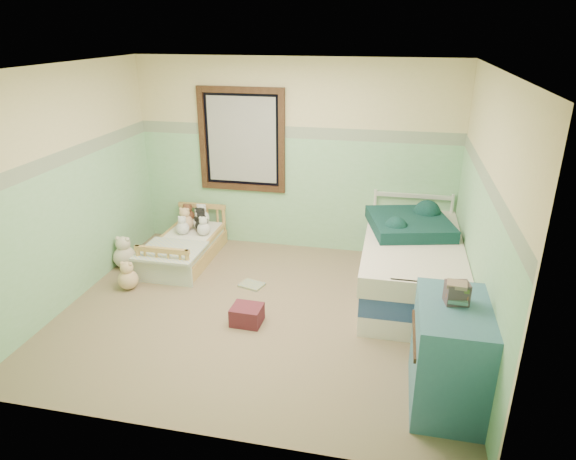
% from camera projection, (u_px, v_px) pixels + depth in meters
% --- Properties ---
extents(floor, '(4.20, 3.60, 0.02)m').
position_uv_depth(floor, '(261.00, 312.00, 5.43)').
color(floor, brown).
rests_on(floor, ground).
extents(ceiling, '(4.20, 3.60, 0.02)m').
position_uv_depth(ceiling, '(255.00, 66.00, 4.48)').
color(ceiling, white).
rests_on(ceiling, wall_back).
extents(wall_back, '(4.20, 0.04, 2.50)m').
position_uv_depth(wall_back, '(295.00, 157.00, 6.59)').
color(wall_back, beige).
rests_on(wall_back, floor).
extents(wall_front, '(4.20, 0.04, 2.50)m').
position_uv_depth(wall_front, '(187.00, 287.00, 3.33)').
color(wall_front, beige).
rests_on(wall_front, floor).
extents(wall_left, '(0.04, 3.60, 2.50)m').
position_uv_depth(wall_left, '(67.00, 188.00, 5.37)').
color(wall_left, beige).
rests_on(wall_left, floor).
extents(wall_right, '(0.04, 3.60, 2.50)m').
position_uv_depth(wall_right, '(484.00, 217.00, 4.55)').
color(wall_right, beige).
rests_on(wall_right, floor).
extents(wainscot_mint, '(4.20, 0.01, 1.50)m').
position_uv_depth(wainscot_mint, '(294.00, 194.00, 6.76)').
color(wainscot_mint, '#80BE83').
rests_on(wainscot_mint, floor).
extents(border_strip, '(4.20, 0.01, 0.15)m').
position_uv_depth(border_strip, '(294.00, 133.00, 6.45)').
color(border_strip, '#466547').
rests_on(border_strip, wall_back).
extents(window_frame, '(1.16, 0.06, 1.36)m').
position_uv_depth(window_frame, '(242.00, 140.00, 6.61)').
color(window_frame, black).
rests_on(window_frame, wall_back).
extents(window_blinds, '(0.92, 0.01, 1.12)m').
position_uv_depth(window_blinds, '(242.00, 140.00, 6.62)').
color(window_blinds, beige).
rests_on(window_blinds, window_frame).
extents(toddler_bed_frame, '(0.68, 1.36, 0.17)m').
position_uv_depth(toddler_bed_frame, '(186.00, 253.00, 6.60)').
color(toddler_bed_frame, olive).
rests_on(toddler_bed_frame, floor).
extents(toddler_mattress, '(0.62, 1.30, 0.12)m').
position_uv_depth(toddler_mattress, '(185.00, 243.00, 6.54)').
color(toddler_mattress, white).
rests_on(toddler_mattress, toddler_bed_frame).
extents(patchwork_quilt, '(0.74, 0.68, 0.03)m').
position_uv_depth(patchwork_quilt, '(171.00, 251.00, 6.13)').
color(patchwork_quilt, '#92ACDD').
rests_on(patchwork_quilt, toddler_mattress).
extents(plush_bed_brown, '(0.20, 0.20, 0.20)m').
position_uv_depth(plush_bed_brown, '(188.00, 217.00, 6.96)').
color(plush_bed_brown, brown).
rests_on(plush_bed_brown, toddler_mattress).
extents(plush_bed_white, '(0.21, 0.21, 0.21)m').
position_uv_depth(plush_bed_white, '(202.00, 218.00, 6.92)').
color(plush_bed_white, silver).
rests_on(plush_bed_white, toddler_mattress).
extents(plush_bed_tan, '(0.21, 0.21, 0.21)m').
position_uv_depth(plush_bed_tan, '(185.00, 223.00, 6.75)').
color(plush_bed_tan, '#E3BA89').
rests_on(plush_bed_tan, toddler_mattress).
extents(plush_bed_dark, '(0.17, 0.17, 0.17)m').
position_uv_depth(plush_bed_dark, '(202.00, 225.00, 6.72)').
color(plush_bed_dark, black).
rests_on(plush_bed_dark, toddler_mattress).
extents(plush_floor_cream, '(0.28, 0.28, 0.28)m').
position_uv_depth(plush_floor_cream, '(125.00, 257.00, 6.37)').
color(plush_floor_cream, beige).
rests_on(plush_floor_cream, floor).
extents(plush_floor_tan, '(0.23, 0.23, 0.23)m').
position_uv_depth(plush_floor_tan, '(128.00, 280.00, 5.86)').
color(plush_floor_tan, '#E3BA89').
rests_on(plush_floor_tan, floor).
extents(twin_bed_frame, '(1.01, 2.02, 0.22)m').
position_uv_depth(twin_bed_frame, '(409.00, 284.00, 5.77)').
color(twin_bed_frame, white).
rests_on(twin_bed_frame, floor).
extents(twin_boxspring, '(1.01, 2.02, 0.22)m').
position_uv_depth(twin_boxspring, '(411.00, 267.00, 5.69)').
color(twin_boxspring, navy).
rests_on(twin_boxspring, twin_bed_frame).
extents(twin_mattress, '(1.05, 2.07, 0.22)m').
position_uv_depth(twin_mattress, '(413.00, 249.00, 5.60)').
color(twin_mattress, white).
rests_on(twin_mattress, twin_boxspring).
extents(teal_blanket, '(1.06, 1.09, 0.14)m').
position_uv_depth(teal_blanket, '(409.00, 224.00, 5.82)').
color(teal_blanket, '#0E3E3F').
rests_on(teal_blanket, twin_mattress).
extents(dresser, '(0.55, 0.88, 0.88)m').
position_uv_depth(dresser, '(449.00, 355.00, 3.99)').
color(dresser, '#396881').
rests_on(dresser, floor).
extents(book_stack, '(0.19, 0.16, 0.17)m').
position_uv_depth(book_stack, '(457.00, 293.00, 3.85)').
color(book_stack, brown).
rests_on(book_stack, dresser).
extents(red_pillow, '(0.31, 0.28, 0.19)m').
position_uv_depth(red_pillow, '(247.00, 315.00, 5.18)').
color(red_pillow, maroon).
rests_on(red_pillow, floor).
extents(floor_book, '(0.32, 0.28, 0.02)m').
position_uv_depth(floor_book, '(252.00, 285.00, 5.95)').
color(floor_book, yellow).
rests_on(floor_book, floor).
extents(extra_plush_0, '(0.20, 0.20, 0.20)m').
position_uv_depth(extra_plush_0, '(201.00, 222.00, 6.80)').
color(extra_plush_0, black).
rests_on(extra_plush_0, toddler_mattress).
extents(extra_plush_1, '(0.19, 0.19, 0.19)m').
position_uv_depth(extra_plush_1, '(200.00, 222.00, 6.80)').
color(extra_plush_1, silver).
rests_on(extra_plush_1, toddler_mattress).
extents(extra_plush_2, '(0.17, 0.17, 0.17)m').
position_uv_depth(extra_plush_2, '(183.00, 228.00, 6.63)').
color(extra_plush_2, silver).
rests_on(extra_plush_2, toddler_mattress).
extents(extra_plush_3, '(0.17, 0.17, 0.17)m').
position_uv_depth(extra_plush_3, '(204.00, 229.00, 6.60)').
color(extra_plush_3, silver).
rests_on(extra_plush_3, toddler_mattress).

